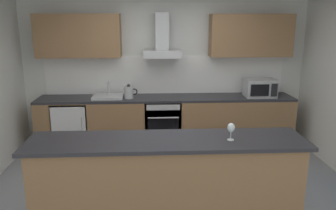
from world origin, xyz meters
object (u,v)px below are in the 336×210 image
(oven, at_px, (163,122))
(refrigerator, at_px, (73,126))
(sink, at_px, (108,96))
(kettle, at_px, (129,92))
(range_hood, at_px, (162,43))
(microwave, at_px, (260,88))
(wine_glass, at_px, (231,128))

(oven, xyz_separation_m, refrigerator, (-1.52, -0.00, -0.03))
(sink, distance_m, kettle, 0.36)
(refrigerator, distance_m, kettle, 1.12)
(refrigerator, distance_m, range_hood, 2.05)
(microwave, xyz_separation_m, kettle, (-2.20, -0.01, -0.04))
(range_hood, bearing_deg, oven, -90.00)
(sink, xyz_separation_m, range_hood, (0.91, 0.12, 0.86))
(refrigerator, height_order, microwave, microwave)
(oven, height_order, kettle, kettle)
(sink, xyz_separation_m, kettle, (0.35, -0.04, 0.08))
(microwave, distance_m, range_hood, 1.81)
(kettle, bearing_deg, sink, 172.75)
(sink, distance_m, range_hood, 1.26)
(sink, distance_m, wine_glass, 2.78)
(microwave, bearing_deg, sink, 179.13)
(range_hood, distance_m, wine_glass, 2.61)
(oven, relative_size, refrigerator, 0.94)
(oven, relative_size, wine_glass, 4.50)
(sink, height_order, range_hood, range_hood)
(sink, bearing_deg, kettle, -7.25)
(refrigerator, bearing_deg, wine_glass, -47.46)
(sink, relative_size, wine_glass, 2.81)
(refrigerator, bearing_deg, range_hood, 4.97)
(refrigerator, xyz_separation_m, wine_glass, (2.12, -2.31, 0.68))
(refrigerator, bearing_deg, microwave, -0.46)
(kettle, relative_size, range_hood, 0.40)
(range_hood, height_order, wine_glass, range_hood)
(kettle, height_order, range_hood, range_hood)
(refrigerator, relative_size, sink, 1.70)
(microwave, distance_m, wine_glass, 2.51)
(refrigerator, height_order, kettle, kettle)
(oven, relative_size, sink, 1.60)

